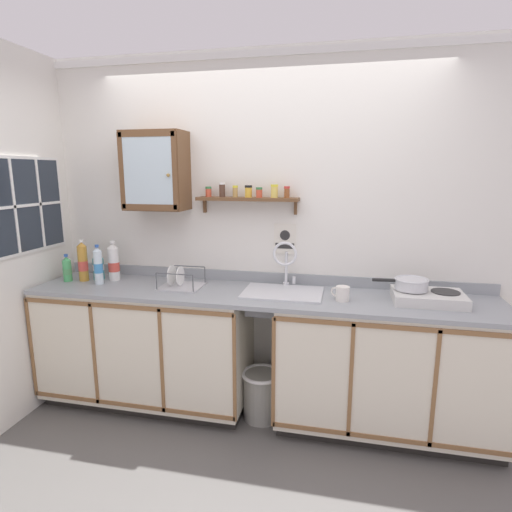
{
  "coord_description": "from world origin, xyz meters",
  "views": [
    {
      "loc": [
        0.59,
        -2.44,
        1.78
      ],
      "look_at": [
        -0.03,
        0.41,
        1.18
      ],
      "focal_mm": 28.91,
      "sensor_mm": 36.0,
      "label": 1
    }
  ],
  "objects_px": {
    "bottle_soda_green_1": "(67,269)",
    "hot_plate_stove": "(428,297)",
    "sink": "(283,295)",
    "dish_rack": "(180,283)",
    "warning_sign": "(285,239)",
    "saucepan": "(411,283)",
    "bottle_detergent_teal_3": "(98,267)",
    "mug": "(342,293)",
    "trash_bin": "(261,394)",
    "bottle_water_clear_0": "(98,266)",
    "bottle_opaque_white_2": "(114,263)",
    "wall_cabinet": "(156,171)",
    "bottle_juice_amber_4": "(83,262)"
  },
  "relations": [
    {
      "from": "trash_bin",
      "to": "warning_sign",
      "type": "bearing_deg",
      "value": 72.0
    },
    {
      "from": "sink",
      "to": "bottle_juice_amber_4",
      "type": "distance_m",
      "value": 1.58
    },
    {
      "from": "saucepan",
      "to": "bottle_detergent_teal_3",
      "type": "height_order",
      "value": "bottle_detergent_teal_3"
    },
    {
      "from": "saucepan",
      "to": "bottle_water_clear_0",
      "type": "bearing_deg",
      "value": -177.98
    },
    {
      "from": "bottle_opaque_white_2",
      "to": "dish_rack",
      "type": "distance_m",
      "value": 0.6
    },
    {
      "from": "bottle_opaque_white_2",
      "to": "mug",
      "type": "relative_size",
      "value": 2.5
    },
    {
      "from": "hot_plate_stove",
      "to": "bottle_soda_green_1",
      "type": "xyz_separation_m",
      "value": [
        -2.65,
        -0.03,
        0.06
      ]
    },
    {
      "from": "saucepan",
      "to": "wall_cabinet",
      "type": "relative_size",
      "value": 0.62
    },
    {
      "from": "bottle_water_clear_0",
      "to": "bottle_soda_green_1",
      "type": "xyz_separation_m",
      "value": [
        -0.29,
        0.02,
        -0.04
      ]
    },
    {
      "from": "bottle_water_clear_0",
      "to": "dish_rack",
      "type": "bearing_deg",
      "value": 4.01
    },
    {
      "from": "sink",
      "to": "mug",
      "type": "relative_size",
      "value": 4.42
    },
    {
      "from": "sink",
      "to": "bottle_soda_green_1",
      "type": "bearing_deg",
      "value": -178.37
    },
    {
      "from": "bottle_water_clear_0",
      "to": "mug",
      "type": "xyz_separation_m",
      "value": [
        1.81,
        -0.03,
        -0.09
      ]
    },
    {
      "from": "hot_plate_stove",
      "to": "warning_sign",
      "type": "relative_size",
      "value": 1.94
    },
    {
      "from": "dish_rack",
      "to": "warning_sign",
      "type": "bearing_deg",
      "value": 20.81
    },
    {
      "from": "wall_cabinet",
      "to": "bottle_soda_green_1",
      "type": "bearing_deg",
      "value": -165.89
    },
    {
      "from": "bottle_water_clear_0",
      "to": "bottle_detergent_teal_3",
      "type": "height_order",
      "value": "bottle_water_clear_0"
    },
    {
      "from": "bottle_water_clear_0",
      "to": "bottle_opaque_white_2",
      "type": "bearing_deg",
      "value": 69.91
    },
    {
      "from": "bottle_water_clear_0",
      "to": "warning_sign",
      "type": "height_order",
      "value": "warning_sign"
    },
    {
      "from": "bottle_water_clear_0",
      "to": "bottle_detergent_teal_3",
      "type": "relative_size",
      "value": 1.35
    },
    {
      "from": "bottle_detergent_teal_3",
      "to": "warning_sign",
      "type": "relative_size",
      "value": 0.98
    },
    {
      "from": "saucepan",
      "to": "bottle_detergent_teal_3",
      "type": "distance_m",
      "value": 2.34
    },
    {
      "from": "bottle_detergent_teal_3",
      "to": "trash_bin",
      "type": "relative_size",
      "value": 0.62
    },
    {
      "from": "warning_sign",
      "to": "dish_rack",
      "type": "bearing_deg",
      "value": -159.19
    },
    {
      "from": "saucepan",
      "to": "bottle_soda_green_1",
      "type": "relative_size",
      "value": 1.68
    },
    {
      "from": "sink",
      "to": "bottle_detergent_teal_3",
      "type": "xyz_separation_m",
      "value": [
        -1.49,
        0.06,
        0.12
      ]
    },
    {
      "from": "saucepan",
      "to": "bottle_soda_green_1",
      "type": "bearing_deg",
      "value": -178.73
    },
    {
      "from": "saucepan",
      "to": "bottle_opaque_white_2",
      "type": "distance_m",
      "value": 2.2
    },
    {
      "from": "dish_rack",
      "to": "wall_cabinet",
      "type": "relative_size",
      "value": 0.52
    },
    {
      "from": "bottle_opaque_white_2",
      "to": "warning_sign",
      "type": "distance_m",
      "value": 1.35
    },
    {
      "from": "sink",
      "to": "mug",
      "type": "distance_m",
      "value": 0.43
    },
    {
      "from": "hot_plate_stove",
      "to": "saucepan",
      "type": "xyz_separation_m",
      "value": [
        -0.11,
        0.02,
        0.08
      ]
    },
    {
      "from": "bottle_soda_green_1",
      "to": "hot_plate_stove",
      "type": "bearing_deg",
      "value": 0.72
    },
    {
      "from": "wall_cabinet",
      "to": "saucepan",
      "type": "bearing_deg",
      "value": -3.71
    },
    {
      "from": "sink",
      "to": "bottle_juice_amber_4",
      "type": "relative_size",
      "value": 1.7
    },
    {
      "from": "bottle_opaque_white_2",
      "to": "warning_sign",
      "type": "height_order",
      "value": "warning_sign"
    },
    {
      "from": "hot_plate_stove",
      "to": "sink",
      "type": "bearing_deg",
      "value": 179.13
    },
    {
      "from": "hot_plate_stove",
      "to": "trash_bin",
      "type": "xyz_separation_m",
      "value": [
        -1.1,
        -0.07,
        -0.79
      ]
    },
    {
      "from": "bottle_juice_amber_4",
      "to": "bottle_opaque_white_2",
      "type": "bearing_deg",
      "value": 17.52
    },
    {
      "from": "bottle_detergent_teal_3",
      "to": "warning_sign",
      "type": "distance_m",
      "value": 1.49
    },
    {
      "from": "bottle_opaque_white_2",
      "to": "warning_sign",
      "type": "xyz_separation_m",
      "value": [
        1.32,
        0.19,
        0.2
      ]
    },
    {
      "from": "trash_bin",
      "to": "dish_rack",
      "type": "bearing_deg",
      "value": 175.03
    },
    {
      "from": "saucepan",
      "to": "bottle_opaque_white_2",
      "type": "height_order",
      "value": "bottle_opaque_white_2"
    },
    {
      "from": "warning_sign",
      "to": "bottle_juice_amber_4",
      "type": "bearing_deg",
      "value": -170.43
    },
    {
      "from": "mug",
      "to": "trash_bin",
      "type": "relative_size",
      "value": 0.35
    },
    {
      "from": "sink",
      "to": "bottle_water_clear_0",
      "type": "xyz_separation_m",
      "value": [
        -1.4,
        -0.07,
        0.16
      ]
    },
    {
      "from": "sink",
      "to": "bottle_soda_green_1",
      "type": "relative_size",
      "value": 2.58
    },
    {
      "from": "bottle_juice_amber_4",
      "to": "wall_cabinet",
      "type": "relative_size",
      "value": 0.56
    },
    {
      "from": "hot_plate_stove",
      "to": "bottle_soda_green_1",
      "type": "distance_m",
      "value": 2.65
    },
    {
      "from": "wall_cabinet",
      "to": "warning_sign",
      "type": "height_order",
      "value": "wall_cabinet"
    }
  ]
}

